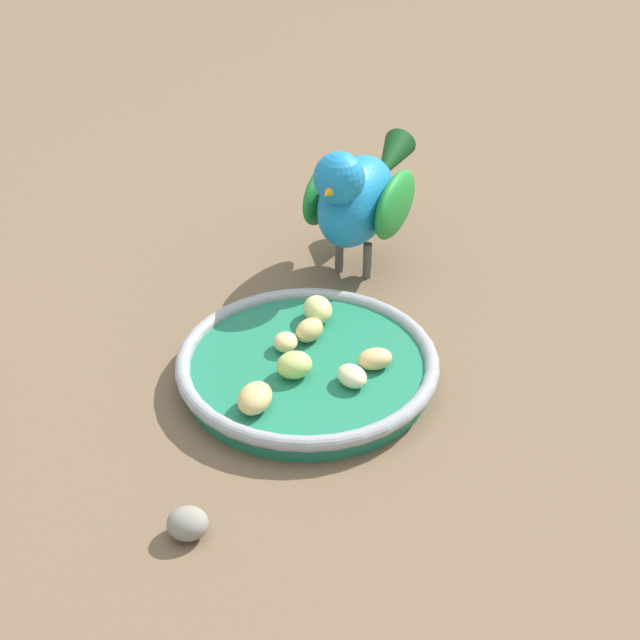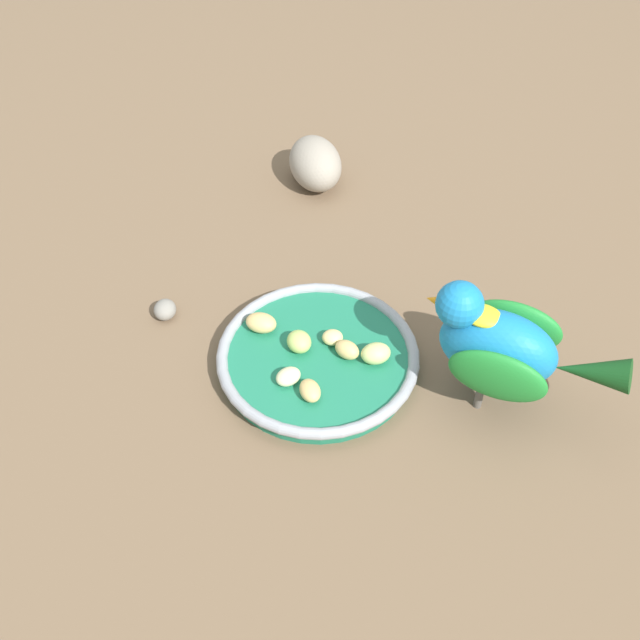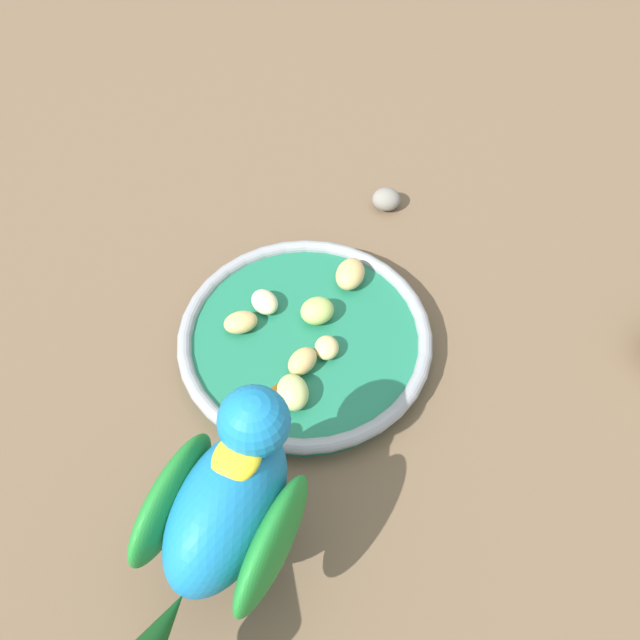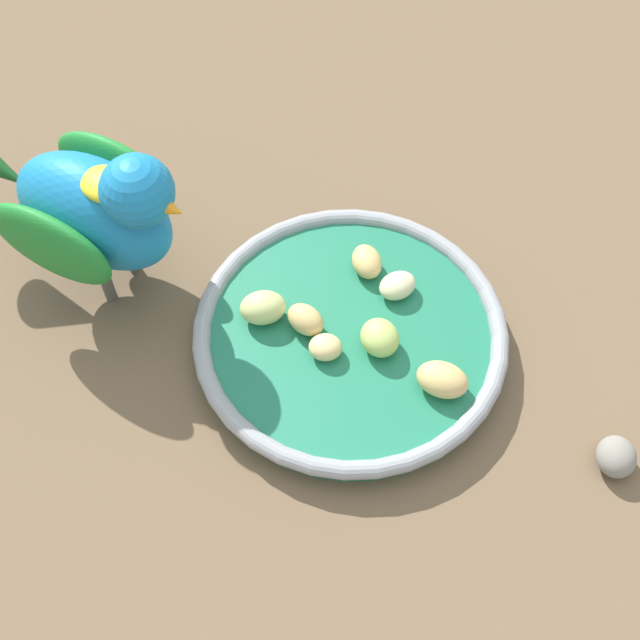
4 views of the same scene
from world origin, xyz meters
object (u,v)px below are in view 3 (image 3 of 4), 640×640
apple_piece_6 (241,322)px  parrot (224,511)px  apple_piece_3 (302,361)px  apple_piece_0 (293,392)px  apple_piece_2 (319,312)px  apple_piece_5 (350,274)px  pebble_0 (386,199)px  feeding_bowl (305,340)px  apple_piece_4 (265,302)px  apple_piece_1 (327,348)px

apple_piece_6 → parrot: 0.21m
apple_piece_3 → apple_piece_6: 0.07m
apple_piece_3 → apple_piece_0: bearing=132.5°
apple_piece_0 → apple_piece_2: same height
apple_piece_5 → apple_piece_6: (0.01, 0.11, -0.00)m
apple_piece_6 → pebble_0: apple_piece_6 is taller
pebble_0 → feeding_bowl: bearing=121.3°
apple_piece_2 → parrot: size_ratio=0.16×
apple_piece_5 → parrot: size_ratio=0.18×
parrot → pebble_0: 0.40m
pebble_0 → apple_piece_4: bearing=107.0°
apple_piece_2 → parrot: bearing=129.1°
apple_piece_0 → apple_piece_4: (0.10, -0.03, -0.00)m
feeding_bowl → apple_piece_1: (-0.03, -0.01, 0.01)m
apple_piece_1 → parrot: bearing=123.8°
apple_piece_4 → apple_piece_6: same height
parrot → apple_piece_6: bearing=26.3°
apple_piece_1 → apple_piece_5: bearing=-49.4°
apple_piece_6 → parrot: parrot is taller
apple_piece_5 → parrot: parrot is taller
apple_piece_2 → apple_piece_4: (0.04, 0.03, -0.00)m
apple_piece_0 → apple_piece_6: 0.09m
apple_piece_0 → apple_piece_6: size_ratio=1.10×
apple_piece_5 → apple_piece_6: apple_piece_5 is taller
apple_piece_0 → apple_piece_4: size_ratio=1.16×
apple_piece_0 → apple_piece_2: bearing=-48.5°
apple_piece_0 → pebble_0: bearing=-54.7°
apple_piece_6 → apple_piece_1: bearing=-143.1°
apple_piece_0 → apple_piece_4: apple_piece_0 is taller
apple_piece_3 → apple_piece_4: bearing=-5.5°
apple_piece_3 → apple_piece_6: apple_piece_3 is taller
apple_piece_0 → apple_piece_4: bearing=-17.9°
apple_piece_3 → parrot: (-0.10, 0.13, 0.06)m
apple_piece_1 → apple_piece_2: size_ratio=0.77×
feeding_bowl → pebble_0: feeding_bowl is taller
apple_piece_6 → apple_piece_5: bearing=-95.2°
apple_piece_3 → apple_piece_1: bearing=-87.5°
apple_piece_6 → apple_piece_3: bearing=-161.0°
feeding_bowl → apple_piece_2: apple_piece_2 is taller
apple_piece_0 → apple_piece_2: size_ratio=1.09×
apple_piece_4 → parrot: parrot is taller
apple_piece_5 → apple_piece_2: bearing=112.9°
pebble_0 → apple_piece_0: bearing=125.3°
apple_piece_6 → pebble_0: 0.23m
feeding_bowl → apple_piece_2: size_ratio=7.44×
apple_piece_4 → parrot: (-0.18, 0.14, 0.06)m
parrot → apple_piece_1: bearing=1.9°
apple_piece_1 → apple_piece_4: same height
apple_piece_6 → feeding_bowl: bearing=-133.5°
apple_piece_6 → parrot: size_ratio=0.16×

